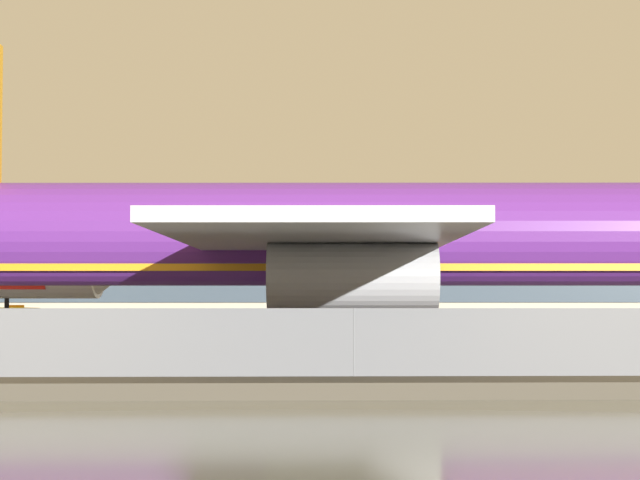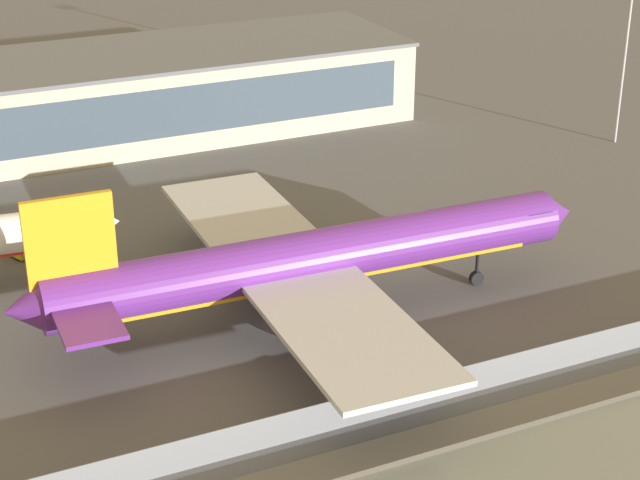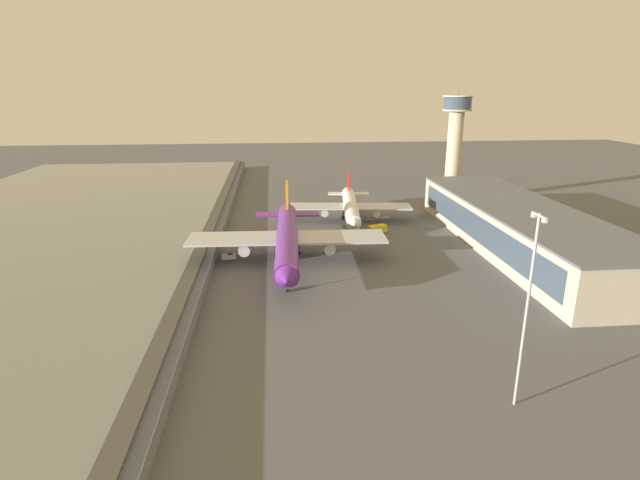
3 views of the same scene
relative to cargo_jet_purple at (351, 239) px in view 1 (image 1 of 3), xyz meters
name	(u,v)px [view 1 (image 1 of 3)]	position (x,y,z in m)	size (l,w,h in m)	color
ground_plane	(333,362)	(-0.85, -0.67, -5.71)	(500.00, 500.00, 0.00)	#565659
shoreline_seawall	(363,388)	(-0.85, -21.17, -5.46)	(320.00, 3.00, 0.50)	#474238
perimeter_fence	(354,347)	(-0.85, -16.67, -4.42)	(280.00, 0.10, 2.58)	slate
cargo_jet_purple	(351,239)	(0.00, 0.00, 0.00)	(53.32, 45.85, 14.96)	#602889
baggage_tug	(291,357)	(-2.91, -13.62, -4.90)	(2.01, 3.38, 1.80)	white
ops_van	(15,323)	(-20.91, 25.46, -4.43)	(3.98, 5.61, 2.48)	yellow
terminal_building	(268,271)	(-4.40, 57.27, -0.26)	(84.37, 22.46, 10.88)	#BCB299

